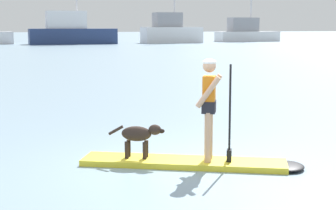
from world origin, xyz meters
TOP-DOWN VIEW (x-y plane):
  - ground_plane at (0.00, 0.00)m, footprint 400.00×400.00m
  - paddleboard at (0.21, -0.09)m, footprint 3.72×2.17m
  - person_paddler at (0.40, -0.18)m, footprint 0.68×0.60m
  - dog at (-0.70, 0.31)m, footprint 0.93×0.47m
  - moored_boat_port at (4.06, 62.96)m, footprint 11.25×3.80m
  - moored_boat_starboard at (17.77, 64.21)m, footprint 8.29×3.98m
  - moored_boat_center at (30.57, 67.74)m, footprint 10.02×3.77m

SIDE VIEW (x-z plane):
  - ground_plane at x=0.00m, z-range 0.00..0.00m
  - paddleboard at x=0.21m, z-range 0.00..0.10m
  - dog at x=-0.70m, z-range 0.20..0.80m
  - person_paddler at x=0.40m, z-range 0.24..1.96m
  - moored_boat_center at x=30.57m, z-range -3.82..6.51m
  - moored_boat_port at x=4.06m, z-range -3.29..6.48m
  - moored_boat_starboard at x=17.77m, z-range -4.38..7.59m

